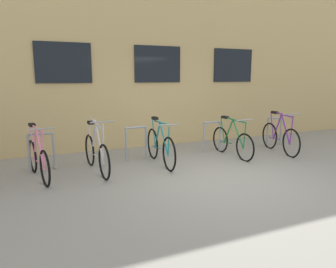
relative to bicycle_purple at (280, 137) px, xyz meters
name	(u,v)px	position (x,y,z in m)	size (l,w,h in m)	color
ground_plane	(221,179)	(-2.51, -1.21, -0.39)	(42.00, 42.00, 0.00)	gray
storefront_building	(125,48)	(-2.51, 5.12, 2.49)	(28.00, 6.30, 5.76)	tan
bike_rack	(176,137)	(-2.56, 0.69, 0.08)	(6.52, 0.05, 0.79)	gray
bicycle_purple	(280,137)	(0.00, 0.00, 0.00)	(0.47, 1.65, 1.05)	black
bicycle_green	(232,141)	(-1.33, 0.16, -0.02)	(0.44, 1.66, 0.96)	black
bicycle_silver	(96,153)	(-4.56, 0.19, 0.00)	(0.44, 1.77, 1.11)	black
bicycle_teal	(160,146)	(-3.17, 0.21, 0.00)	(0.44, 1.79, 1.02)	black
bicycle_pink	(38,159)	(-5.64, 0.19, -0.01)	(0.48, 1.67, 1.04)	black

